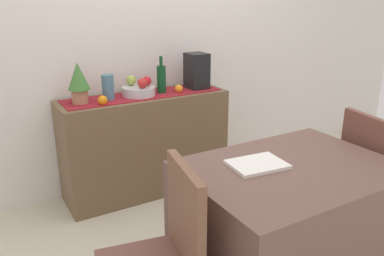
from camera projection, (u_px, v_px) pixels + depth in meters
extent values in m
cube|color=beige|center=(227.00, 239.00, 2.66)|extent=(6.40, 6.40, 0.02)
cube|color=silver|center=(149.00, 24.00, 3.19)|extent=(6.40, 0.06, 2.70)
cube|color=brown|center=(146.00, 144.00, 3.20)|extent=(1.34, 0.42, 0.82)
cube|color=maroon|center=(144.00, 95.00, 3.06)|extent=(1.26, 0.32, 0.01)
cylinder|color=silver|center=(139.00, 91.00, 3.03)|extent=(0.26, 0.26, 0.07)
sphere|color=red|center=(142.00, 83.00, 2.96)|extent=(0.08, 0.08, 0.08)
sphere|color=#97B043|center=(131.00, 80.00, 3.06)|extent=(0.08, 0.08, 0.08)
sphere|color=red|center=(147.00, 81.00, 3.05)|extent=(0.07, 0.07, 0.07)
cylinder|color=#0F411F|center=(161.00, 80.00, 3.10)|extent=(0.07, 0.07, 0.22)
cylinder|color=#0F411F|center=(161.00, 61.00, 3.06)|extent=(0.03, 0.03, 0.08)
cube|color=black|center=(197.00, 71.00, 3.25)|extent=(0.16, 0.18, 0.30)
cylinder|color=teal|center=(108.00, 88.00, 2.90)|extent=(0.09, 0.09, 0.19)
cylinder|color=#A97556|center=(80.00, 97.00, 2.81)|extent=(0.11, 0.11, 0.11)
cone|color=#407635|center=(78.00, 76.00, 2.76)|extent=(0.16, 0.16, 0.19)
sphere|color=orange|center=(103.00, 100.00, 2.78)|extent=(0.07, 0.07, 0.07)
sphere|color=orange|center=(179.00, 89.00, 3.14)|extent=(0.07, 0.07, 0.07)
cube|color=brown|center=(286.00, 229.00, 2.10)|extent=(1.08, 0.79, 0.74)
cube|color=white|center=(257.00, 164.00, 1.99)|extent=(0.30, 0.24, 0.02)
cube|color=brown|center=(185.00, 214.00, 1.67)|extent=(0.11, 0.40, 0.45)
cube|color=brown|center=(378.00, 212.00, 2.54)|extent=(0.47, 0.47, 0.45)
cube|color=brown|center=(366.00, 152.00, 2.34)|extent=(0.11, 0.40, 0.45)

